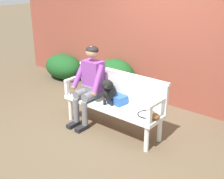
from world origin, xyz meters
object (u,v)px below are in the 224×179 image
at_px(person_seated, 90,82).
at_px(sports_bag, 117,99).
at_px(baseball_glove, 153,116).
at_px(dog_on_bench, 109,91).
at_px(tennis_racket, 148,114).
at_px(garden_bench, 112,107).

xyz_separation_m(person_seated, sports_bag, (0.52, 0.08, -0.20)).
height_order(person_seated, baseball_glove, person_seated).
xyz_separation_m(baseball_glove, sports_bag, (-0.73, 0.10, 0.03)).
distance_m(dog_on_bench, tennis_racket, 0.73).
relative_size(tennis_racket, sports_bag, 2.07).
relative_size(dog_on_bench, sports_bag, 1.59).
xyz_separation_m(garden_bench, sports_bag, (0.05, 0.07, 0.13)).
height_order(dog_on_bench, tennis_racket, dog_on_bench).
distance_m(dog_on_bench, baseball_glove, 0.85).
distance_m(person_seated, baseball_glove, 1.27).
bearing_deg(dog_on_bench, baseball_glove, -0.02).
height_order(dog_on_bench, baseball_glove, dog_on_bench).
bearing_deg(dog_on_bench, tennis_racket, 6.20).
relative_size(baseball_glove, sports_bag, 0.79).
xyz_separation_m(person_seated, baseball_glove, (1.25, -0.01, -0.23)).
bearing_deg(baseball_glove, garden_bench, -175.81).
bearing_deg(garden_bench, sports_bag, 53.86).
xyz_separation_m(dog_on_bench, tennis_racket, (0.69, 0.08, -0.21)).
distance_m(garden_bench, sports_bag, 0.16).
height_order(tennis_racket, baseball_glove, baseball_glove).
bearing_deg(baseball_glove, sports_bag, 178.42).
bearing_deg(tennis_racket, garden_bench, -175.41).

